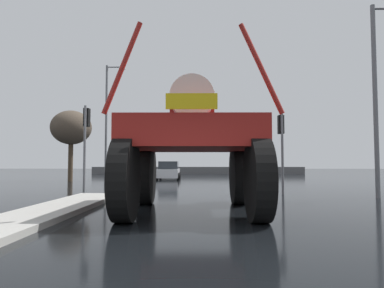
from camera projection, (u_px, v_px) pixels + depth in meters
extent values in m
plane|color=black|center=(196.00, 183.00, 23.05)|extent=(120.00, 120.00, 0.00)
cube|color=#B2AFA8|center=(31.00, 217.00, 8.21)|extent=(1.62, 11.49, 0.15)
cylinder|color=black|center=(147.00, 174.00, 11.58)|extent=(0.47, 2.01, 2.00)
cylinder|color=black|center=(239.00, 174.00, 11.56)|extent=(0.47, 2.01, 2.00)
cylinder|color=black|center=(125.00, 179.00, 7.97)|extent=(0.47, 2.01, 2.00)
cylinder|color=black|center=(259.00, 179.00, 7.95)|extent=(0.47, 2.01, 2.00)
cube|color=maroon|center=(192.00, 137.00, 9.83)|extent=(3.69, 4.37, 0.76)
cube|color=maroon|center=(192.00, 110.00, 10.33)|extent=(1.29, 1.28, 0.92)
cylinder|color=silver|center=(192.00, 100.00, 9.25)|extent=(1.17, 1.12, 1.16)
cylinder|color=maroon|center=(122.00, 68.00, 7.99)|extent=(0.95, 0.13, 2.21)
cylinder|color=maroon|center=(261.00, 69.00, 7.96)|extent=(1.06, 0.14, 2.17)
cube|color=yellow|center=(192.00, 101.00, 7.68)|extent=(1.17, 0.06, 0.36)
cube|color=silver|center=(169.00, 173.00, 28.92)|extent=(1.76, 4.12, 0.70)
cube|color=#23282D|center=(169.00, 165.00, 28.81)|extent=(1.59, 2.12, 0.64)
cylinder|color=black|center=(160.00, 175.00, 30.26)|extent=(0.19, 0.60, 0.60)
cylinder|color=black|center=(180.00, 175.00, 30.25)|extent=(0.19, 0.60, 0.60)
cylinder|color=black|center=(157.00, 176.00, 27.57)|extent=(0.19, 0.60, 0.60)
cylinder|color=black|center=(178.00, 176.00, 27.56)|extent=(0.19, 0.60, 0.60)
cylinder|color=slate|center=(85.00, 149.00, 15.30)|extent=(0.11, 0.11, 3.99)
cube|color=black|center=(87.00, 118.00, 15.60)|extent=(0.24, 0.32, 0.84)
sphere|color=red|center=(88.00, 112.00, 15.80)|extent=(0.17, 0.17, 0.17)
sphere|color=#3C2403|center=(88.00, 118.00, 15.79)|extent=(0.17, 0.17, 0.17)
sphere|color=black|center=(88.00, 124.00, 15.77)|extent=(0.17, 0.17, 0.17)
cylinder|color=slate|center=(282.00, 153.00, 15.10)|extent=(0.11, 0.11, 3.64)
cube|color=black|center=(281.00, 125.00, 15.39)|extent=(0.24, 0.32, 0.84)
sphere|color=red|center=(280.00, 119.00, 15.59)|extent=(0.17, 0.17, 0.17)
sphere|color=#3C2403|center=(280.00, 125.00, 15.58)|extent=(0.17, 0.17, 0.17)
sphere|color=black|center=(280.00, 131.00, 15.56)|extent=(0.17, 0.17, 0.17)
cylinder|color=slate|center=(375.00, 100.00, 13.66)|extent=(0.18, 0.18, 7.81)
cylinder|color=slate|center=(106.00, 122.00, 27.74)|extent=(0.18, 0.18, 9.41)
cylinder|color=slate|center=(115.00, 67.00, 27.98)|extent=(1.26, 0.10, 0.10)
cube|color=silver|center=(122.00, 68.00, 27.96)|extent=(0.50, 0.24, 0.16)
cylinder|color=#473828|center=(71.00, 161.00, 25.73)|extent=(0.35, 0.35, 3.02)
ellipsoid|color=brown|center=(71.00, 128.00, 25.87)|extent=(3.04, 3.04, 2.58)
cube|color=#59595B|center=(198.00, 170.00, 42.65)|extent=(26.67, 0.24, 0.90)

